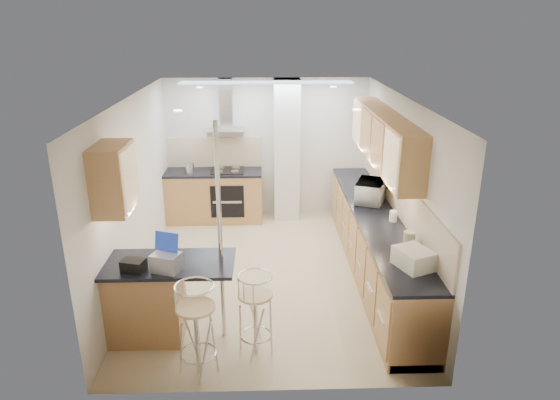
{
  "coord_description": "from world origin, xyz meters",
  "views": [
    {
      "loc": [
        -0.04,
        -6.38,
        3.45
      ],
      "look_at": [
        0.17,
        0.2,
        1.05
      ],
      "focal_mm": 32.0,
      "sensor_mm": 36.0,
      "label": 1
    }
  ],
  "objects_px": {
    "laptop": "(166,262)",
    "bar_stool_end": "(256,314)",
    "microwave": "(371,192)",
    "bread_bin": "(413,258)",
    "bar_stool_near": "(197,330)"
  },
  "relations": [
    {
      "from": "microwave",
      "to": "bar_stool_near",
      "type": "height_order",
      "value": "microwave"
    },
    {
      "from": "bar_stool_end",
      "to": "microwave",
      "type": "bearing_deg",
      "value": 3.12
    },
    {
      "from": "bar_stool_end",
      "to": "bread_bin",
      "type": "xyz_separation_m",
      "value": [
        1.71,
        0.18,
        0.55
      ]
    },
    {
      "from": "laptop",
      "to": "bar_stool_near",
      "type": "xyz_separation_m",
      "value": [
        0.35,
        -0.46,
        -0.52
      ]
    },
    {
      "from": "microwave",
      "to": "bar_stool_near",
      "type": "distance_m",
      "value": 3.45
    },
    {
      "from": "microwave",
      "to": "laptop",
      "type": "distance_m",
      "value": 3.33
    },
    {
      "from": "bar_stool_near",
      "to": "bread_bin",
      "type": "distance_m",
      "value": 2.4
    },
    {
      "from": "bar_stool_end",
      "to": "bread_bin",
      "type": "bearing_deg",
      "value": -44.24
    },
    {
      "from": "microwave",
      "to": "bread_bin",
      "type": "distance_m",
      "value": 2.06
    },
    {
      "from": "microwave",
      "to": "bread_bin",
      "type": "xyz_separation_m",
      "value": [
        0.05,
        -2.06,
        -0.05
      ]
    },
    {
      "from": "bar_stool_near",
      "to": "bar_stool_end",
      "type": "relative_size",
      "value": 1.08
    },
    {
      "from": "bread_bin",
      "to": "microwave",
      "type": "bearing_deg",
      "value": 68.2
    },
    {
      "from": "laptop",
      "to": "microwave",
      "type": "bearing_deg",
      "value": 58.67
    },
    {
      "from": "laptop",
      "to": "bar_stool_end",
      "type": "height_order",
      "value": "laptop"
    },
    {
      "from": "laptop",
      "to": "bar_stool_near",
      "type": "distance_m",
      "value": 0.78
    }
  ]
}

